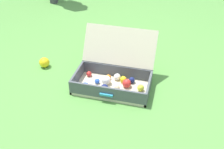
{
  "coord_description": "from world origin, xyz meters",
  "views": [
    {
      "loc": [
        0.46,
        -1.84,
        1.47
      ],
      "look_at": [
        -0.01,
        -0.03,
        0.15
      ],
      "focal_mm": 43.41,
      "sensor_mm": 36.0,
      "label": 1
    }
  ],
  "objects": [
    {
      "name": "ground_plane",
      "position": [
        0.0,
        0.0,
        0.0
      ],
      "size": [
        16.0,
        16.0,
        0.0
      ],
      "primitive_type": "plane",
      "color": "#569342"
    },
    {
      "name": "open_suitcase",
      "position": [
        -0.01,
        0.03,
        0.1
      ],
      "size": [
        0.65,
        0.56,
        0.43
      ],
      "color": "beige",
      "rests_on": "ground"
    },
    {
      "name": "stray_ball_on_grass",
      "position": [
        -0.73,
        0.14,
        0.05
      ],
      "size": [
        0.1,
        0.1,
        0.1
      ],
      "primitive_type": "sphere",
      "color": "yellow",
      "rests_on": "ground"
    }
  ]
}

